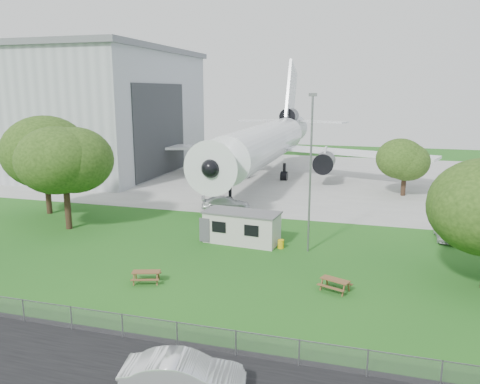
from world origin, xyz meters
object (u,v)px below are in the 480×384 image
(site_cabin, at_px, (242,227))
(hangar, at_px, (49,109))
(car_centre_sedan, at_px, (183,376))
(airliner, at_px, (266,141))
(picnic_east, at_px, (335,291))
(picnic_west, at_px, (147,282))

(site_cabin, bearing_deg, hangar, 144.37)
(site_cabin, relative_size, car_centre_sedan, 1.35)
(site_cabin, height_order, car_centre_sedan, site_cabin)
(hangar, bearing_deg, airliner, -0.22)
(picnic_east, relative_size, car_centre_sedan, 0.35)
(airliner, bearing_deg, site_cabin, -80.90)
(hangar, xyz_separation_m, car_centre_sedan, (43.72, -48.88, -8.57))
(hangar, relative_size, site_cabin, 6.27)
(airliner, relative_size, site_cabin, 6.96)
(picnic_east, bearing_deg, car_centre_sedan, -90.89)
(airliner, height_order, picnic_east, airliner)
(hangar, height_order, picnic_west, hangar)
(airliner, relative_size, car_centre_sedan, 9.37)
(site_cabin, relative_size, picnic_east, 3.81)
(airliner, bearing_deg, car_centre_sedan, -80.97)
(airliner, distance_m, car_centre_sedan, 49.55)
(airliner, relative_size, picnic_west, 26.52)
(picnic_west, relative_size, picnic_east, 1.00)
(hangar, relative_size, airliner, 0.90)
(site_cabin, height_order, picnic_east, site_cabin)
(hangar, height_order, picnic_east, hangar)
(picnic_west, distance_m, picnic_east, 12.15)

